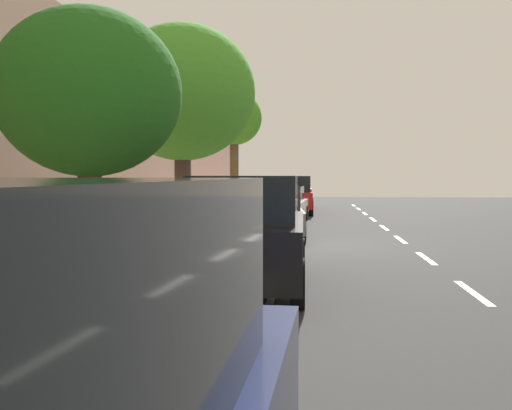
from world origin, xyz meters
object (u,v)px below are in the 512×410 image
parked_sedan_white_mid (284,205)px  cyclist_with_backpack (237,214)px  parked_pickup_red_second (294,196)px  pedestrian_on_phone (158,212)px  parked_suv_black_farthest (249,231)px  bicycle_at_curb (243,242)px  parked_sedan_green_nearest (296,195)px  parked_sedan_grey_far (275,214)px  street_tree_mid_block (182,94)px  street_tree_far_end (89,95)px  street_tree_near_cyclist (234,120)px

parked_sedan_white_mid → cyclist_with_backpack: 10.32m
parked_pickup_red_second → pedestrian_on_phone: size_ratio=3.32×
pedestrian_on_phone → parked_pickup_red_second: bearing=-100.9°
parked_suv_black_farthest → bicycle_at_curb: parked_suv_black_farthest is taller
parked_pickup_red_second → cyclist_with_backpack: size_ratio=3.18×
cyclist_with_backpack → parked_suv_black_farthest: bearing=99.8°
parked_sedan_green_nearest → parked_sedan_grey_far: 17.98m
parked_suv_black_farthest → street_tree_mid_block: size_ratio=0.84×
parked_sedan_white_mid → street_tree_mid_block: (2.05, 10.37, 3.28)m
bicycle_at_curb → cyclist_with_backpack: size_ratio=1.03×
street_tree_mid_block → pedestrian_on_phone: street_tree_mid_block is taller
bicycle_at_curb → street_tree_far_end: (1.57, 5.96, 2.79)m
cyclist_with_backpack → street_tree_mid_block: 3.30m
parked_sedan_grey_far → parked_sedan_green_nearest: bearing=-90.6°
street_tree_far_end → parked_pickup_red_second: bearing=-95.9°
parked_pickup_red_second → bicycle_at_curb: bearing=87.5°
street_tree_mid_block → pedestrian_on_phone: size_ratio=3.51×
parked_pickup_red_second → cyclist_with_backpack: parked_pickup_red_second is taller
cyclist_with_backpack → parked_sedan_green_nearest: bearing=-92.3°
parked_sedan_green_nearest → parked_pickup_red_second: size_ratio=0.84×
bicycle_at_curb → pedestrian_on_phone: bearing=-16.1°
parked_sedan_grey_far → street_tree_far_end: size_ratio=1.06×
street_tree_mid_block → parked_sedan_green_nearest: bearing=-95.8°
street_tree_near_cyclist → pedestrian_on_phone: 10.26m
street_tree_near_cyclist → street_tree_mid_block: size_ratio=0.96×
cyclist_with_backpack → street_tree_mid_block: bearing=3.6°
parked_sedan_green_nearest → street_tree_far_end: street_tree_far_end is taller
parked_pickup_red_second → parked_sedan_white_mid: parked_pickup_red_second is taller
street_tree_far_end → bicycle_at_curb: bearing=-104.8°
cyclist_with_backpack → street_tree_mid_block: size_ratio=0.30×
parked_sedan_white_mid → parked_sedan_grey_far: same height
parked_sedan_white_mid → street_tree_far_end: street_tree_far_end is taller
street_tree_near_cyclist → bicycle_at_curb: bearing=98.6°
parked_pickup_red_second → parked_sedan_grey_far: parked_pickup_red_second is taller
pedestrian_on_phone → street_tree_near_cyclist: bearing=-94.2°
cyclist_with_backpack → street_tree_near_cyclist: 10.54m
parked_pickup_red_second → pedestrian_on_phone: parked_pickup_red_second is taller
pedestrian_on_phone → bicycle_at_curb: bearing=163.9°
parked_sedan_grey_far → cyclist_with_backpack: (0.71, 4.01, 0.26)m
cyclist_with_backpack → street_tree_far_end: street_tree_far_end is taller
parked_sedan_green_nearest → pedestrian_on_phone: size_ratio=2.79×
bicycle_at_curb → street_tree_mid_block: 3.99m
parked_sedan_white_mid → parked_suv_black_farthest: size_ratio=0.95×
parked_sedan_white_mid → street_tree_near_cyclist: size_ratio=0.84×
parked_sedan_green_nearest → parked_suv_black_farthest: 26.50m
parked_suv_black_farthest → street_tree_mid_block: street_tree_mid_block is taller
parked_pickup_red_second → street_tree_near_cyclist: size_ratio=0.99×
street_tree_near_cyclist → street_tree_mid_block: 10.02m
parked_sedan_grey_far → street_tree_mid_block: bearing=63.4°
parked_pickup_red_second → street_tree_far_end: (2.29, 22.32, 2.26)m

